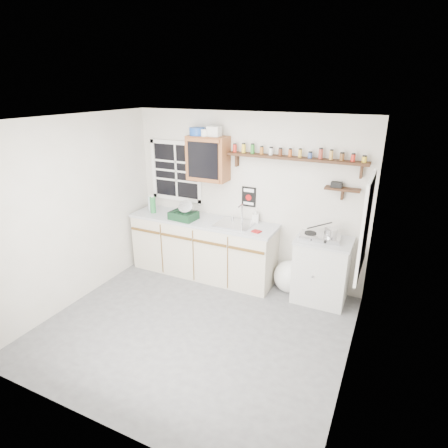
{
  "coord_description": "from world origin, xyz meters",
  "views": [
    {
      "loc": [
        2.02,
        -3.39,
        2.84
      ],
      "look_at": [
        0.14,
        0.55,
        1.21
      ],
      "focal_mm": 30.0,
      "sensor_mm": 36.0,
      "label": 1
    }
  ],
  "objects_px": {
    "main_cabinet": "(203,247)",
    "dish_rack": "(184,213)",
    "upper_cabinet": "(208,159)",
    "right_cabinet": "(321,270)",
    "hotplate": "(320,237)",
    "spice_shelf": "(294,157)"
  },
  "relations": [
    {
      "from": "upper_cabinet",
      "to": "dish_rack",
      "type": "xyz_separation_m",
      "value": [
        -0.28,
        -0.26,
        -0.81
      ]
    },
    {
      "from": "right_cabinet",
      "to": "upper_cabinet",
      "type": "xyz_separation_m",
      "value": [
        -1.8,
        0.12,
        1.37
      ]
    },
    {
      "from": "main_cabinet",
      "to": "spice_shelf",
      "type": "bearing_deg",
      "value": 9.28
    },
    {
      "from": "dish_rack",
      "to": "upper_cabinet",
      "type": "bearing_deg",
      "value": 47.43
    },
    {
      "from": "right_cabinet",
      "to": "hotplate",
      "type": "distance_m",
      "value": 0.49
    },
    {
      "from": "dish_rack",
      "to": "hotplate",
      "type": "relative_size",
      "value": 0.76
    },
    {
      "from": "right_cabinet",
      "to": "dish_rack",
      "type": "bearing_deg",
      "value": -176.22
    },
    {
      "from": "dish_rack",
      "to": "hotplate",
      "type": "xyz_separation_m",
      "value": [
        2.02,
        0.12,
        -0.07
      ]
    },
    {
      "from": "upper_cabinet",
      "to": "spice_shelf",
      "type": "distance_m",
      "value": 1.27
    },
    {
      "from": "main_cabinet",
      "to": "spice_shelf",
      "type": "distance_m",
      "value": 1.98
    },
    {
      "from": "main_cabinet",
      "to": "dish_rack",
      "type": "xyz_separation_m",
      "value": [
        -0.25,
        -0.11,
        0.55
      ]
    },
    {
      "from": "spice_shelf",
      "to": "main_cabinet",
      "type": "bearing_deg",
      "value": -170.72
    },
    {
      "from": "spice_shelf",
      "to": "hotplate",
      "type": "distance_m",
      "value": 1.12
    },
    {
      "from": "main_cabinet",
      "to": "right_cabinet",
      "type": "height_order",
      "value": "main_cabinet"
    },
    {
      "from": "right_cabinet",
      "to": "spice_shelf",
      "type": "height_order",
      "value": "spice_shelf"
    },
    {
      "from": "right_cabinet",
      "to": "upper_cabinet",
      "type": "distance_m",
      "value": 2.26
    },
    {
      "from": "hotplate",
      "to": "right_cabinet",
      "type": "bearing_deg",
      "value": 13.24
    },
    {
      "from": "spice_shelf",
      "to": "upper_cabinet",
      "type": "bearing_deg",
      "value": -176.88
    },
    {
      "from": "right_cabinet",
      "to": "hotplate",
      "type": "xyz_separation_m",
      "value": [
        -0.06,
        -0.02,
        0.49
      ]
    },
    {
      "from": "spice_shelf",
      "to": "dish_rack",
      "type": "distance_m",
      "value": 1.83
    },
    {
      "from": "hotplate",
      "to": "main_cabinet",
      "type": "bearing_deg",
      "value": 174.31
    },
    {
      "from": "main_cabinet",
      "to": "dish_rack",
      "type": "distance_m",
      "value": 0.62
    }
  ]
}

